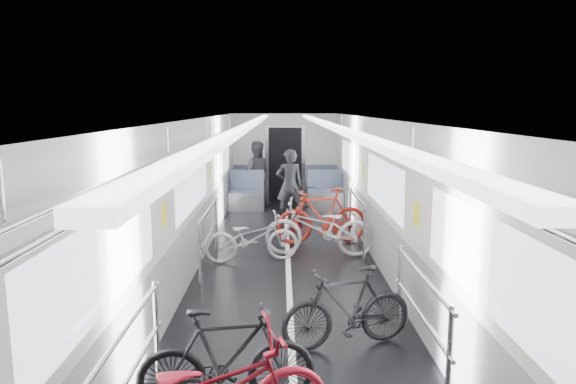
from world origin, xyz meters
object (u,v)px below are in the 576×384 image
Objects in this scene: bike_left_far at (252,238)px; bike_right_near at (347,307)px; bike_aisle at (301,203)px; person_standing at (289,185)px; bike_right_far at (322,216)px; bike_right_mid at (319,228)px; person_seated at (256,174)px; bike_left_mid at (227,359)px.

bike_right_near reaches higher than bike_left_far.
bike_right_near is at bearing -84.46° from bike_aisle.
person_standing is at bearing 162.73° from bike_aisle.
bike_right_far is (0.07, 4.29, 0.09)m from bike_right_near.
bike_right_far reaches higher than bike_right_mid.
bike_right_near is 0.78× the size of bike_right_mid.
person_standing is 0.97× the size of person_seated.
bike_right_mid is 1.12× the size of person_seated.
bike_left_far is at bearing -58.70° from bike_right_far.
bike_aisle is at bearing -15.87° from bike_left_mid.
bike_left_mid is 7.37m from bike_aisle.
bike_aisle reaches higher than bike_left_far.
bike_aisle is 0.48m from person_standing.
bike_left_far is at bearing -69.35° from bike_right_mid.
person_standing is (-0.48, 2.80, 0.33)m from bike_right_mid.
bike_right_near is 0.90× the size of person_standing.
bike_right_far is at bearing 110.31° from person_seated.
bike_left_mid is 7.45m from person_standing.
bike_right_mid is at bearing -86.43° from bike_left_far.
bike_right_mid is (1.16, 0.31, 0.08)m from bike_left_far.
bike_left_far is 3.21m from person_standing.
bike_right_mid is 4.88m from person_seated.
bike_right_far is at bearing -59.46° from bike_left_far.
person_standing reaches higher than bike_aisle.
person_seated reaches higher than person_standing.
bike_aisle is at bearing 119.09° from person_seated.
bike_left_mid is at bearing 90.94° from person_seated.
bike_left_far is at bearing -8.29° from bike_left_mid.
bike_right_far is 1.89m from bike_aisle.
bike_left_mid is at bearing -94.04° from bike_aisle.
bike_right_mid is at bearing 105.53° from person_seated.
bike_aisle is (-0.21, 2.70, -0.05)m from bike_right_mid.
bike_right_far is at bearing -76.89° from bike_aisle.
person_standing reaches higher than bike_left_far.
bike_left_mid is at bearing -8.19° from bike_right_mid.
person_seated is (-1.33, 4.68, 0.35)m from bike_right_mid.
bike_right_near is at bearing 6.40° from bike_right_mid.
bike_left_mid reaches higher than bike_right_near.
person_standing is at bearing -164.72° from bike_right_mid.
bike_right_mid is (-0.05, 3.45, 0.05)m from bike_right_near.
bike_left_far is 5.02m from person_seated.
person_seated is at bearing -7.49° from bike_left_mid.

